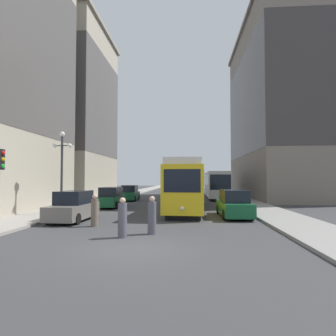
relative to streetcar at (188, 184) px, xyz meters
name	(u,v)px	position (x,y,z in m)	size (l,w,h in m)	color
ground_plane	(133,249)	(-1.95, -13.62, -2.10)	(200.00, 200.00, 0.00)	#38383A
sidewalk_left	(133,193)	(-9.93, 26.38, -2.03)	(3.33, 120.00, 0.15)	gray
sidewalk_right	(223,193)	(6.03, 26.38, -2.03)	(3.33, 120.00, 0.15)	gray
streetcar	(188,184)	(0.00, 0.00, 0.00)	(3.29, 14.13, 3.89)	black
transit_bus	(216,184)	(3.66, 13.86, -0.15)	(2.79, 12.34, 3.45)	black
parked_car_left_near	(130,193)	(-6.97, 9.39, -1.26)	(1.94, 4.29, 1.82)	black
parked_car_left_mid	(73,207)	(-6.97, -7.01, -1.26)	(1.97, 4.32, 1.82)	black
parked_car_right_far	(234,204)	(3.07, -4.52, -1.26)	(1.97, 4.89, 1.82)	black
parked_car_left_far	(111,198)	(-6.97, 1.20, -1.26)	(1.95, 4.29, 1.82)	black
pedestrian_crossing_near	(152,216)	(-1.64, -10.76, -1.28)	(0.39, 0.39, 1.75)	#4C4C56
pedestrian_crossing_far	(95,211)	(-5.00, -8.89, -1.30)	(0.39, 0.39, 1.72)	#6B5B4C
pedestrian_on_sidewalk	(122,219)	(-2.83, -11.63, -1.29)	(0.39, 0.39, 1.74)	#4C4C56
lamp_post_left_near	(62,160)	(-8.87, -4.57, 1.81)	(1.41, 0.36, 5.75)	#333338
building_left_midblock	(69,111)	(-16.63, 14.17, 10.04)	(10.67, 14.82, 23.57)	#B2A893
building_right_corner	(279,110)	(12.72, 16.21, 10.16)	(10.65, 23.88, 23.82)	slate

